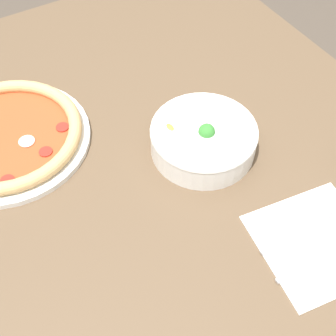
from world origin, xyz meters
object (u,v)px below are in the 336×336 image
at_px(bowl, 203,138).
at_px(pizza, 6,136).
at_px(knife, 323,255).
at_px(fork, 305,229).

bearing_deg(bowl, pizza, -123.55).
bearing_deg(knife, bowl, 98.89).
xyz_separation_m(pizza, bowl, (0.21, 0.32, 0.02)).
bearing_deg(bowl, fork, 11.10).
distance_m(pizza, knife, 0.63).
height_order(pizza, knife, pizza).
xyz_separation_m(pizza, fork, (0.46, 0.37, -0.01)).
bearing_deg(fork, pizza, 129.92).
relative_size(bowl, fork, 1.08).
distance_m(pizza, fork, 0.59).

